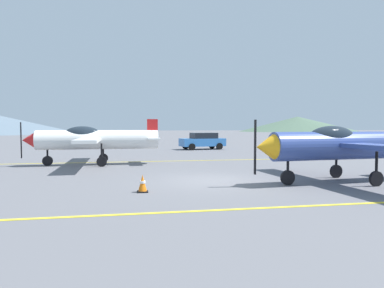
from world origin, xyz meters
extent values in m
plane|color=slate|center=(0.00, 0.00, 0.00)|extent=(400.00, 400.00, 0.00)
cube|color=yellow|center=(0.00, -4.86, 0.01)|extent=(80.00, 0.16, 0.01)
cube|color=yellow|center=(0.00, 8.26, 0.01)|extent=(80.00, 0.16, 0.01)
cylinder|color=#33478C|center=(5.32, -1.31, 1.45)|extent=(6.87, 1.67, 1.10)
cone|color=#F2A519|center=(1.58, -1.63, 1.45)|extent=(0.78, 0.99, 0.94)
cube|color=black|center=(1.18, -1.66, 1.45)|extent=(0.05, 0.12, 2.00)
ellipsoid|color=#1E2833|center=(4.42, -1.39, 1.78)|extent=(2.07, 1.07, 0.90)
cube|color=#33478C|center=(4.92, -1.34, 1.50)|extent=(1.84, 8.87, 0.16)
cylinder|color=black|center=(2.53, -1.55, 0.78)|extent=(0.10, 0.10, 1.01)
cylinder|color=black|center=(2.53, -1.55, 0.28)|extent=(0.57, 0.17, 0.56)
cylinder|color=black|center=(5.43, -0.20, 0.78)|extent=(0.10, 0.10, 1.01)
cylinder|color=black|center=(5.43, -0.20, 0.28)|extent=(0.57, 0.17, 0.56)
cylinder|color=black|center=(5.61, -2.39, 0.78)|extent=(0.10, 0.10, 1.01)
cylinder|color=black|center=(5.61, -2.39, 0.28)|extent=(0.57, 0.17, 0.56)
cylinder|color=white|center=(-5.02, 7.00, 1.45)|extent=(6.83, 1.27, 1.10)
cone|color=red|center=(-8.77, 6.90, 1.45)|extent=(0.72, 0.95, 0.94)
cube|color=black|center=(-9.17, 6.89, 1.45)|extent=(0.04, 0.12, 2.00)
ellipsoid|color=#1E2833|center=(-5.92, 6.97, 1.78)|extent=(2.02, 0.95, 0.90)
cube|color=white|center=(-5.42, 6.99, 1.50)|extent=(1.32, 8.83, 0.16)
cube|color=white|center=(-1.92, 7.07, 1.50)|extent=(0.77, 2.62, 0.10)
cube|color=red|center=(-1.92, 7.07, 2.05)|extent=(0.63, 0.14, 1.20)
cylinder|color=black|center=(-7.82, 6.92, 0.78)|extent=(0.10, 0.10, 1.01)
cylinder|color=black|center=(-7.82, 6.92, 0.28)|extent=(0.56, 0.13, 0.56)
cylinder|color=black|center=(-4.85, 8.10, 0.78)|extent=(0.10, 0.10, 1.01)
cylinder|color=black|center=(-4.85, 8.10, 0.28)|extent=(0.56, 0.13, 0.56)
cylinder|color=black|center=(-4.79, 5.90, 0.78)|extent=(0.10, 0.10, 1.01)
cylinder|color=black|center=(-4.79, 5.90, 0.28)|extent=(0.56, 0.13, 0.56)
cube|color=#3372BF|center=(3.79, 19.23, 0.70)|extent=(4.54, 2.51, 0.75)
cube|color=black|center=(3.94, 19.25, 1.35)|extent=(2.64, 1.97, 0.55)
cylinder|color=black|center=(2.24, 19.87, 0.32)|extent=(0.67, 0.33, 0.64)
cylinder|color=black|center=(2.55, 18.10, 0.32)|extent=(0.67, 0.33, 0.64)
cylinder|color=black|center=(5.04, 20.36, 0.32)|extent=(0.67, 0.33, 0.64)
cylinder|color=black|center=(5.34, 18.58, 0.32)|extent=(0.67, 0.33, 0.64)
cube|color=black|center=(-2.90, -1.96, 0.02)|extent=(0.36, 0.36, 0.04)
cone|color=orange|center=(-2.90, -1.96, 0.32)|extent=(0.29, 0.29, 0.55)
cylinder|color=white|center=(-2.90, -1.96, 0.34)|extent=(0.20, 0.20, 0.08)
cone|color=#4C6651|center=(76.86, 139.38, 3.58)|extent=(55.96, 55.96, 7.16)
camera|label=1|loc=(-3.37, -13.48, 2.18)|focal=32.14mm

